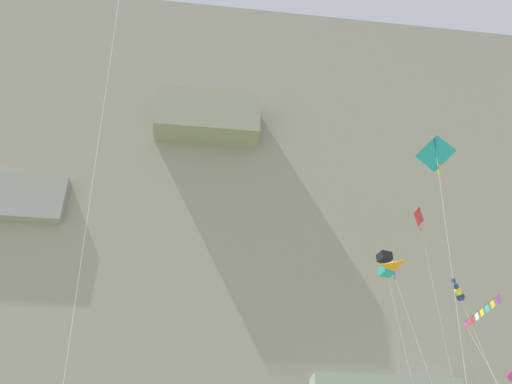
# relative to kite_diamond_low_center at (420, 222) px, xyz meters

# --- Properties ---
(cliff_face) EXTENTS (180.00, 33.04, 72.65)m
(cliff_face) POSITION_rel_kite_diamond_low_center_xyz_m (-22.10, 21.66, 3.68)
(cliff_face) COLOR gray
(cliff_face) RESTS_ON ground
(kite_diamond_low_center) EXTENTS (1.85, 3.41, 34.64)m
(kite_diamond_low_center) POSITION_rel_kite_diamond_low_center_xyz_m (0.00, 0.00, 0.00)
(kite_diamond_low_center) COLOR red
(kite_diamond_low_center) RESTS_ON ground
(kite_windsock_high_left) EXTENTS (2.34, 6.02, 20.04)m
(kite_windsock_high_left) POSITION_rel_kite_diamond_low_center_xyz_m (-3.30, -10.97, -12.95)
(kite_windsock_high_left) COLOR navy
(kite_windsock_high_left) RESTS_ON ground
(kite_box_near_cliff) EXTENTS (1.95, 2.14, 25.18)m
(kite_box_near_cliff) POSITION_rel_kite_diamond_low_center_xyz_m (-6.73, -6.36, -8.48)
(kite_box_near_cliff) COLOR black
(kite_box_near_cliff) RESTS_ON ground
(kite_delta_low_right) EXTENTS (2.44, 5.86, 21.76)m
(kite_delta_low_right) POSITION_rel_kite_diamond_low_center_xyz_m (-7.13, -9.24, -11.57)
(kite_delta_low_right) COLOR orange
(kite_delta_low_right) RESTS_ON ground
(kite_banner_high_right) EXTENTS (0.39, 7.91, 16.49)m
(kite_banner_high_right) POSITION_rel_kite_diamond_low_center_xyz_m (-4.42, -15.70, -17.30)
(kite_banner_high_right) COLOR black
(kite_banner_high_right) RESTS_ON ground
(kite_diamond_far_right) EXTENTS (3.83, 2.32, 22.35)m
(kite_diamond_far_right) POSITION_rel_kite_diamond_low_center_xyz_m (-10.12, -24.58, -11.88)
(kite_diamond_far_right) COLOR teal
(kite_diamond_far_right) RESTS_ON ground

